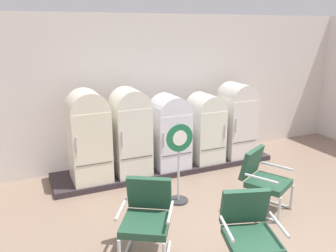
% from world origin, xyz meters
% --- Properties ---
extents(back_wall, '(11.76, 0.12, 2.97)m').
position_xyz_m(back_wall, '(0.00, 3.66, 1.50)').
color(back_wall, silver).
rests_on(back_wall, ground).
extents(display_plinth, '(4.39, 0.95, 0.10)m').
position_xyz_m(display_plinth, '(0.00, 3.02, 0.05)').
color(display_plinth, '#31272C').
rests_on(display_plinth, ground).
extents(refrigerator_0, '(0.66, 0.70, 1.60)m').
position_xyz_m(refrigerator_0, '(-1.51, 2.93, 0.95)').
color(refrigerator_0, silver).
rests_on(refrigerator_0, display_plinth).
extents(refrigerator_1, '(0.63, 0.65, 1.58)m').
position_xyz_m(refrigerator_1, '(-0.76, 2.90, 0.94)').
color(refrigerator_1, silver).
rests_on(refrigerator_1, display_plinth).
extents(refrigerator_2, '(0.65, 0.67, 1.40)m').
position_xyz_m(refrigerator_2, '(0.02, 2.91, 0.84)').
color(refrigerator_2, white).
rests_on(refrigerator_2, display_plinth).
extents(refrigerator_3, '(0.59, 0.69, 1.36)m').
position_xyz_m(refrigerator_3, '(0.80, 2.92, 0.82)').
color(refrigerator_3, silver).
rests_on(refrigerator_3, display_plinth).
extents(refrigerator_4, '(0.61, 0.69, 1.52)m').
position_xyz_m(refrigerator_4, '(1.54, 2.92, 0.91)').
color(refrigerator_4, silver).
rests_on(refrigerator_4, display_plinth).
extents(armchair_left, '(0.83, 0.87, 0.95)m').
position_xyz_m(armchair_left, '(-1.30, 0.67, 0.53)').
color(armchair_left, silver).
rests_on(armchair_left, ground).
extents(armchair_right, '(0.81, 0.86, 0.95)m').
position_xyz_m(armchair_right, '(0.70, 0.99, 0.53)').
color(armchair_right, silver).
rests_on(armchair_right, ground).
extents(armchair_center, '(0.75, 0.81, 0.95)m').
position_xyz_m(armchair_center, '(-0.37, -0.11, 0.53)').
color(armchair_center, silver).
rests_on(armchair_center, ground).
extents(sign_stand, '(0.44, 0.32, 1.31)m').
position_xyz_m(sign_stand, '(-0.37, 1.70, 0.62)').
color(sign_stand, '#2D2D30').
rests_on(sign_stand, ground).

